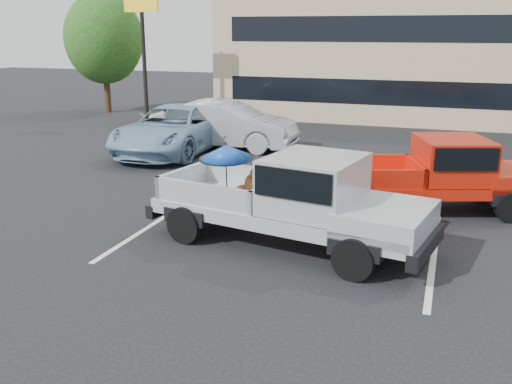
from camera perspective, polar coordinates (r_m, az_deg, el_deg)
ground at (r=10.19m, az=-0.39°, el=-8.31°), size 90.00×90.00×0.00m
stripe_left at (r=13.06m, az=-9.94°, el=-2.98°), size 0.12×5.00×0.01m
stripe_right at (r=11.54m, az=17.34°, el=-6.06°), size 0.12×5.00×0.01m
motel_building at (r=29.78m, az=17.43°, el=13.38°), size 20.40×8.40×6.30m
motel_sign at (r=26.26m, az=-11.34°, el=16.69°), size 1.60×0.22×6.00m
tree_left at (r=30.92m, az=-15.00°, el=14.61°), size 3.96×3.96×6.02m
silver_pickup at (r=11.12m, az=4.66°, el=-0.48°), size 5.96×2.99×2.06m
red_pickup at (r=14.16m, az=18.32°, el=1.95°), size 5.62×3.46×1.75m
silver_sedan at (r=20.81m, az=-3.13°, el=6.74°), size 5.26×1.98×1.72m
blue_suv at (r=20.27m, az=-8.10°, el=6.24°), size 2.72×5.89×1.64m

